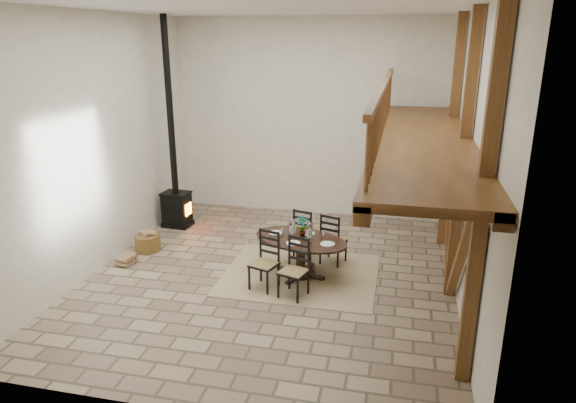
% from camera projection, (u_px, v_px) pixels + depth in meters
% --- Properties ---
extents(ground, '(8.00, 8.00, 0.00)m').
position_uv_depth(ground, '(271.00, 275.00, 10.18)').
color(ground, tan).
rests_on(ground, ground).
extents(room_shell, '(7.02, 8.02, 5.01)m').
position_uv_depth(room_shell, '(335.00, 127.00, 9.00)').
color(room_shell, white).
rests_on(room_shell, ground).
extents(rug, '(3.00, 2.50, 0.02)m').
position_uv_depth(rug, '(300.00, 275.00, 10.19)').
color(rug, tan).
rests_on(rug, ground).
extents(dining_table, '(2.17, 2.35, 1.23)m').
position_uv_depth(dining_table, '(301.00, 254.00, 10.06)').
color(dining_table, black).
rests_on(dining_table, ground).
extents(wood_stove, '(0.71, 0.57, 5.00)m').
position_uv_depth(wood_stove, '(175.00, 183.00, 12.50)').
color(wood_stove, black).
rests_on(wood_stove, ground).
extents(log_basket, '(0.55, 0.55, 0.45)m').
position_uv_depth(log_basket, '(148.00, 242.00, 11.31)').
color(log_basket, brown).
rests_on(log_basket, ground).
extents(log_stack, '(0.35, 0.44, 0.20)m').
position_uv_depth(log_stack, '(127.00, 260.00, 10.65)').
color(log_stack, '#A47E5B').
rests_on(log_stack, ground).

